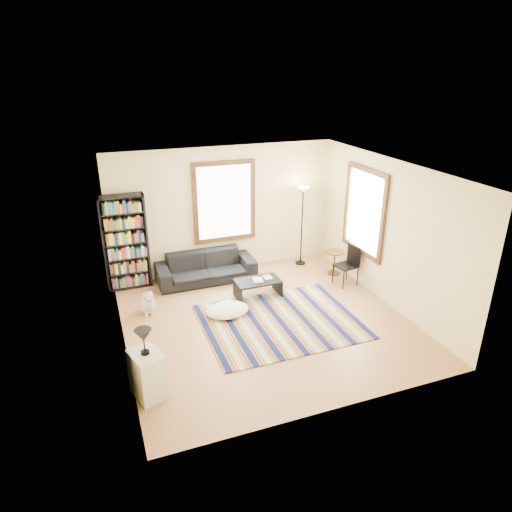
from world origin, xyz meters
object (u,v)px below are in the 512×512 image
object	(u,v)px
sofa	(206,267)
bookshelf	(125,243)
side_table	(334,263)
dog	(147,301)
folding_chair	(346,266)
white_cabinet	(148,374)
coffee_table	(258,288)
floor_cushion	(227,310)
floor_lamp	(302,226)

from	to	relation	value
sofa	bookshelf	distance (m)	1.76
side_table	dog	bearing A→B (deg)	-175.85
sofa	dog	size ratio (longest dim) A/B	4.18
side_table	folding_chair	size ratio (longest dim) A/B	0.63
folding_chair	bookshelf	bearing A→B (deg)	152.46
sofa	bookshelf	bearing A→B (deg)	170.47
side_table	dog	size ratio (longest dim) A/B	1.07
side_table	white_cabinet	xyz separation A→B (m)	(-4.50, -2.69, 0.08)
coffee_table	floor_cushion	distance (m)	0.95
sofa	floor_cushion	distance (m)	1.61
sofa	folding_chair	size ratio (longest dim) A/B	2.46
bookshelf	dog	size ratio (longest dim) A/B	3.95
side_table	floor_lamp	bearing A→B (deg)	120.93
floor_cushion	floor_lamp	xyz separation A→B (m)	(2.33, 1.70, 0.83)
sofa	floor_cushion	size ratio (longest dim) A/B	2.56
floor_lamp	dog	world-z (taller)	floor_lamp
coffee_table	sofa	bearing A→B (deg)	125.82
bookshelf	dog	xyz separation A→B (m)	(0.19, -1.24, -0.75)
bookshelf	floor_lamp	size ratio (longest dim) A/B	1.08
floor_lamp	floor_cushion	bearing A→B (deg)	-143.97
coffee_table	folding_chair	world-z (taller)	folding_chair
bookshelf	white_cabinet	world-z (taller)	bookshelf
bookshelf	folding_chair	xyz separation A→B (m)	(4.32, -1.50, -0.57)
folding_chair	side_table	bearing A→B (deg)	76.49
dog	sofa	bearing A→B (deg)	31.06
sofa	side_table	xyz separation A→B (m)	(2.78, -0.67, -0.04)
bookshelf	floor_lamp	xyz separation A→B (m)	(3.91, -0.17, -0.07)
floor_cushion	coffee_table	bearing A→B (deg)	32.16
side_table	bookshelf	bearing A→B (deg)	167.86
side_table	dog	world-z (taller)	side_table
coffee_table	side_table	world-z (taller)	side_table
bookshelf	side_table	bearing A→B (deg)	-12.14
bookshelf	floor_lamp	bearing A→B (deg)	-2.49
side_table	floor_cushion	bearing A→B (deg)	-161.66
bookshelf	coffee_table	distance (m)	2.86
bookshelf	dog	bearing A→B (deg)	-81.34
side_table	folding_chair	distance (m)	0.58
sofa	dog	world-z (taller)	sofa
coffee_table	floor_lamp	world-z (taller)	floor_lamp
folding_chair	white_cabinet	world-z (taller)	folding_chair
coffee_table	dog	distance (m)	2.20
floor_cushion	dog	xyz separation A→B (m)	(-1.39, 0.62, 0.15)
bookshelf	coffee_table	bearing A→B (deg)	-29.72
floor_lamp	folding_chair	xyz separation A→B (m)	(0.41, -1.33, -0.50)
floor_lamp	folding_chair	bearing A→B (deg)	-72.79
floor_lamp	folding_chair	size ratio (longest dim) A/B	2.16
sofa	bookshelf	size ratio (longest dim) A/B	1.06
floor_cushion	floor_lamp	distance (m)	3.00
coffee_table	floor_lamp	xyz separation A→B (m)	(1.53, 1.19, 0.75)
sofa	side_table	size ratio (longest dim) A/B	3.92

